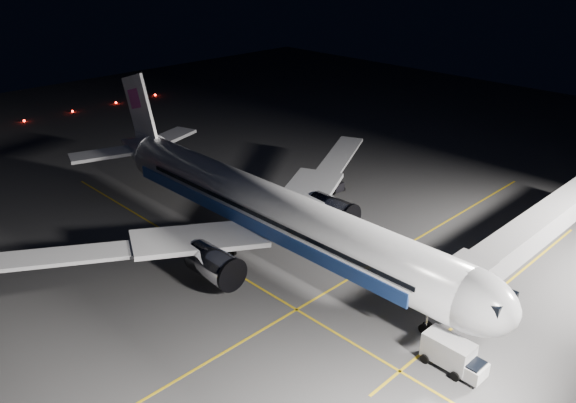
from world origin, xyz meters
The scene contains 12 objects.
ground centered at (0.00, 0.00, 0.00)m, with size 200.00×200.00×0.00m, color #4C4C4F.
guide_line_main centered at (10.00, 0.00, 0.01)m, with size 0.25×80.00×0.01m, color gold.
guide_line_cross centered at (0.00, -6.00, 0.01)m, with size 70.00×0.25×0.01m, color gold.
guide_line_side centered at (22.00, 10.00, 0.01)m, with size 0.25×40.00×0.01m, color gold.
airliner centered at (-1.08, 0.00, 5.16)m, with size 61.48×54.22×16.64m.
jet_bridge centered at (22.00, 18.06, 4.58)m, with size 3.60×34.40×6.30m.
taxiway_lights centered at (-72.00, 0.00, 0.22)m, with size 0.44×60.44×0.44m.
service_truck centered at (24.77, -2.63, 1.45)m, with size 5.35×2.47×2.71m.
baggage_tug centered at (-6.58, 18.15, 0.91)m, with size 2.85×2.35×1.97m.
safety_cone_a centered at (6.00, 8.64, 0.32)m, with size 0.42×0.42×0.63m, color #E64609.
safety_cone_b centered at (6.00, 4.00, 0.33)m, with size 0.44×0.44×0.67m, color #E64609.
safety_cone_c centered at (2.81, 4.00, 0.33)m, with size 0.44×0.44×0.66m, color #E64609.
Camera 1 is at (41.36, -37.86, 32.01)m, focal length 35.00 mm.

